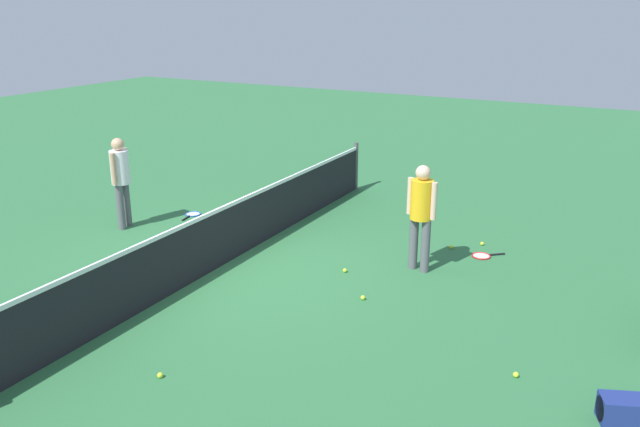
# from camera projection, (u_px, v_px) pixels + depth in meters

# --- Properties ---
(ground_plane) EXTENTS (40.00, 40.00, 0.00)m
(ground_plane) POSITION_uv_depth(u_px,v_px,m) (224.00, 264.00, 10.52)
(ground_plane) COLOR #2D6B3D
(court_net) EXTENTS (10.09, 0.09, 1.07)m
(court_net) POSITION_uv_depth(u_px,v_px,m) (222.00, 235.00, 10.36)
(court_net) COLOR #4C4C51
(court_net) RESTS_ON ground_plane
(player_near_side) EXTENTS (0.41, 0.53, 1.70)m
(player_near_side) POSITION_uv_depth(u_px,v_px,m) (421.00, 209.00, 9.99)
(player_near_side) COLOR #595960
(player_near_side) RESTS_ON ground_plane
(player_far_side) EXTENTS (0.53, 0.41, 1.70)m
(player_far_side) POSITION_uv_depth(u_px,v_px,m) (121.00, 175.00, 11.91)
(player_far_side) COLOR #595960
(player_far_side) RESTS_ON ground_plane
(tennis_racket_near_player) EXTENTS (0.51, 0.55, 0.03)m
(tennis_racket_near_player) POSITION_uv_depth(u_px,v_px,m) (483.00, 256.00, 10.83)
(tennis_racket_near_player) COLOR red
(tennis_racket_near_player) RESTS_ON ground_plane
(tennis_racket_far_player) EXTENTS (0.60, 0.36, 0.03)m
(tennis_racket_far_player) POSITION_uv_depth(u_px,v_px,m) (192.00, 214.00, 12.91)
(tennis_racket_far_player) COLOR blue
(tennis_racket_far_player) RESTS_ON ground_plane
(tennis_ball_near_player) EXTENTS (0.07, 0.07, 0.07)m
(tennis_ball_near_player) POSITION_uv_depth(u_px,v_px,m) (451.00, 247.00, 11.16)
(tennis_ball_near_player) COLOR #C6E033
(tennis_ball_near_player) RESTS_ON ground_plane
(tennis_ball_by_net) EXTENTS (0.07, 0.07, 0.07)m
(tennis_ball_by_net) POSITION_uv_depth(u_px,v_px,m) (482.00, 244.00, 11.31)
(tennis_ball_by_net) COLOR #C6E033
(tennis_ball_by_net) RESTS_ON ground_plane
(tennis_ball_midcourt) EXTENTS (0.07, 0.07, 0.07)m
(tennis_ball_midcourt) POSITION_uv_depth(u_px,v_px,m) (363.00, 298.00, 9.26)
(tennis_ball_midcourt) COLOR #C6E033
(tennis_ball_midcourt) RESTS_ON ground_plane
(tennis_ball_baseline) EXTENTS (0.07, 0.07, 0.07)m
(tennis_ball_baseline) POSITION_uv_depth(u_px,v_px,m) (345.00, 270.00, 10.19)
(tennis_ball_baseline) COLOR #C6E033
(tennis_ball_baseline) RESTS_ON ground_plane
(tennis_ball_stray_left) EXTENTS (0.07, 0.07, 0.07)m
(tennis_ball_stray_left) POSITION_uv_depth(u_px,v_px,m) (516.00, 375.00, 7.35)
(tennis_ball_stray_left) COLOR #C6E033
(tennis_ball_stray_left) RESTS_ON ground_plane
(tennis_ball_stray_right) EXTENTS (0.07, 0.07, 0.07)m
(tennis_ball_stray_right) POSITION_uv_depth(u_px,v_px,m) (160.00, 375.00, 7.34)
(tennis_ball_stray_right) COLOR #C6E033
(tennis_ball_stray_right) RESTS_ON ground_plane
(equipment_bag) EXTENTS (0.56, 0.85, 0.28)m
(equipment_bag) POSITION_uv_depth(u_px,v_px,m) (637.00, 411.00, 6.53)
(equipment_bag) COLOR navy
(equipment_bag) RESTS_ON ground_plane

